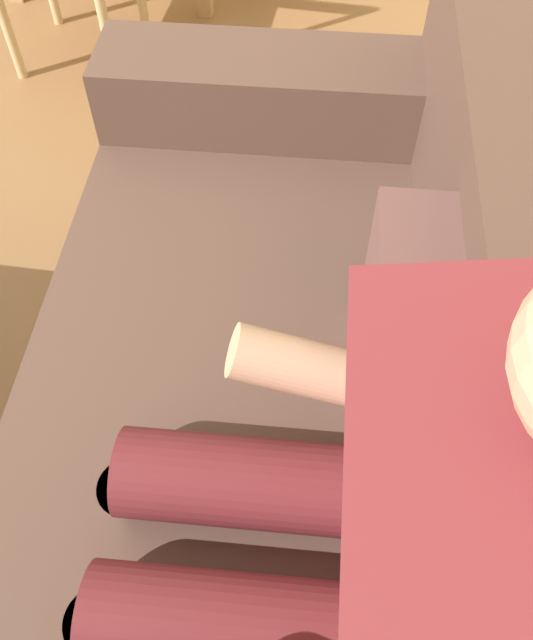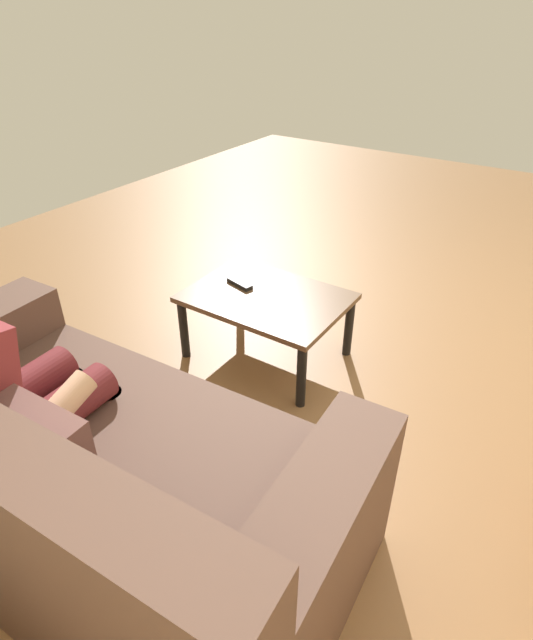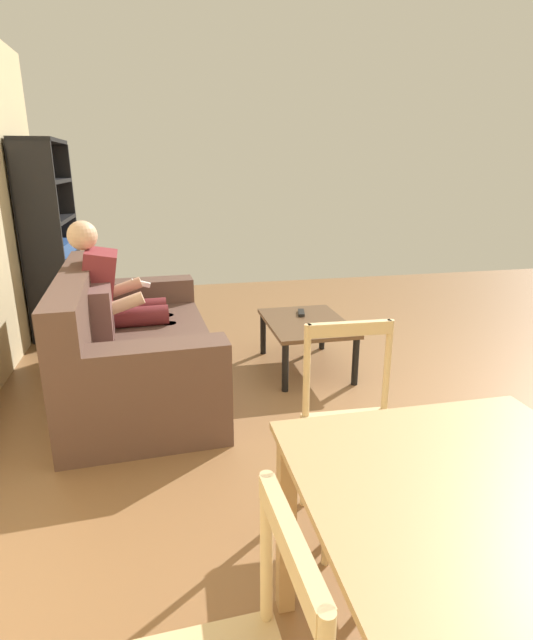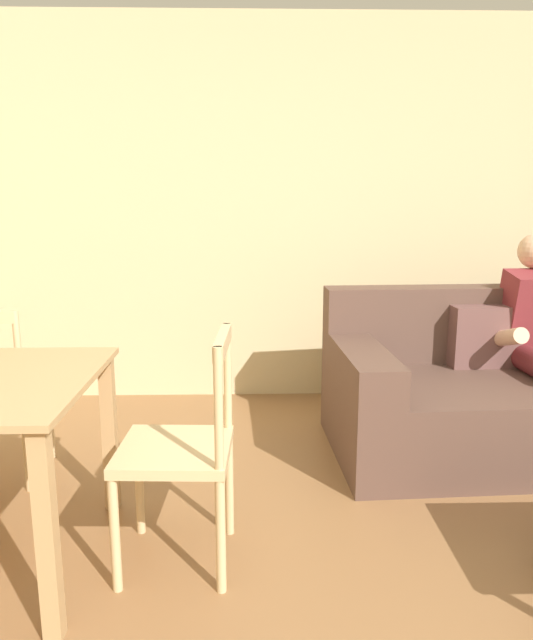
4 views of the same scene
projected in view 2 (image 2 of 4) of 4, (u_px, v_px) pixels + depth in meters
name	position (u px, v px, depth m)	size (l,w,h in m)	color
ground_plane	(491.00, 367.00, 2.90)	(8.51, 8.51, 0.00)	brown
couch	(86.00, 479.00, 1.82)	(1.96, 1.08, 0.89)	brown
coffee_table	(267.00, 304.00, 2.81)	(0.85, 0.62, 0.40)	brown
tv_remote	(240.00, 283.00, 2.88)	(0.05, 0.17, 0.02)	black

